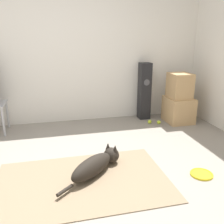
{
  "coord_description": "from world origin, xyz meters",
  "views": [
    {
      "loc": [
        -0.1,
        -2.33,
        1.51
      ],
      "look_at": [
        0.69,
        0.99,
        0.45
      ],
      "focal_mm": 40.0,
      "sensor_mm": 36.0,
      "label": 1
    }
  ],
  "objects_px": {
    "dog": "(96,164)",
    "tennis_ball_by_boxes": "(159,122)",
    "floor_speaker": "(144,91)",
    "tennis_ball_near_speaker": "(150,122)",
    "frisbee": "(202,174)",
    "cardboard_box_lower": "(178,110)",
    "cardboard_box_upper": "(180,86)"
  },
  "relations": [
    {
      "from": "frisbee",
      "to": "tennis_ball_by_boxes",
      "type": "distance_m",
      "value": 1.7
    },
    {
      "from": "dog",
      "to": "cardboard_box_lower",
      "type": "relative_size",
      "value": 1.58
    },
    {
      "from": "dog",
      "to": "tennis_ball_by_boxes",
      "type": "height_order",
      "value": "dog"
    },
    {
      "from": "cardboard_box_lower",
      "to": "tennis_ball_near_speaker",
      "type": "bearing_deg",
      "value": 178.04
    },
    {
      "from": "floor_speaker",
      "to": "tennis_ball_near_speaker",
      "type": "bearing_deg",
      "value": -89.99
    },
    {
      "from": "tennis_ball_near_speaker",
      "to": "frisbee",
      "type": "bearing_deg",
      "value": -92.32
    },
    {
      "from": "cardboard_box_upper",
      "to": "floor_speaker",
      "type": "distance_m",
      "value": 0.64
    },
    {
      "from": "cardboard_box_lower",
      "to": "tennis_ball_by_boxes",
      "type": "relative_size",
      "value": 7.4
    },
    {
      "from": "floor_speaker",
      "to": "frisbee",
      "type": "bearing_deg",
      "value": -91.96
    },
    {
      "from": "frisbee",
      "to": "tennis_ball_near_speaker",
      "type": "height_order",
      "value": "tennis_ball_near_speaker"
    },
    {
      "from": "cardboard_box_upper",
      "to": "tennis_ball_by_boxes",
      "type": "distance_m",
      "value": 0.73
    },
    {
      "from": "dog",
      "to": "tennis_ball_by_boxes",
      "type": "bearing_deg",
      "value": 45.3
    },
    {
      "from": "floor_speaker",
      "to": "tennis_ball_near_speaker",
      "type": "xyz_separation_m",
      "value": [
        0.0,
        -0.32,
        -0.49
      ]
    },
    {
      "from": "cardboard_box_upper",
      "to": "tennis_ball_near_speaker",
      "type": "distance_m",
      "value": 0.82
    },
    {
      "from": "dog",
      "to": "floor_speaker",
      "type": "height_order",
      "value": "floor_speaker"
    },
    {
      "from": "dog",
      "to": "tennis_ball_near_speaker",
      "type": "height_order",
      "value": "dog"
    },
    {
      "from": "floor_speaker",
      "to": "cardboard_box_lower",
      "type": "bearing_deg",
      "value": -32.09
    },
    {
      "from": "floor_speaker",
      "to": "dog",
      "type": "bearing_deg",
      "value": -124.64
    },
    {
      "from": "frisbee",
      "to": "dog",
      "type": "bearing_deg",
      "value": 165.06
    },
    {
      "from": "dog",
      "to": "cardboard_box_upper",
      "type": "height_order",
      "value": "cardboard_box_upper"
    },
    {
      "from": "floor_speaker",
      "to": "tennis_ball_near_speaker",
      "type": "relative_size",
      "value": 15.7
    },
    {
      "from": "frisbee",
      "to": "cardboard_box_lower",
      "type": "height_order",
      "value": "cardboard_box_lower"
    },
    {
      "from": "frisbee",
      "to": "floor_speaker",
      "type": "height_order",
      "value": "floor_speaker"
    },
    {
      "from": "tennis_ball_near_speaker",
      "to": "cardboard_box_lower",
      "type": "bearing_deg",
      "value": -1.96
    },
    {
      "from": "cardboard_box_lower",
      "to": "floor_speaker",
      "type": "relative_size",
      "value": 0.47
    },
    {
      "from": "dog",
      "to": "cardboard_box_upper",
      "type": "relative_size",
      "value": 1.79
    },
    {
      "from": "frisbee",
      "to": "tennis_ball_near_speaker",
      "type": "bearing_deg",
      "value": 87.68
    },
    {
      "from": "floor_speaker",
      "to": "tennis_ball_by_boxes",
      "type": "xyz_separation_m",
      "value": [
        0.15,
        -0.38,
        -0.49
      ]
    },
    {
      "from": "dog",
      "to": "floor_speaker",
      "type": "xyz_separation_m",
      "value": [
        1.21,
        1.76,
        0.4
      ]
    },
    {
      "from": "dog",
      "to": "tennis_ball_near_speaker",
      "type": "bearing_deg",
      "value": 49.86
    },
    {
      "from": "cardboard_box_upper",
      "to": "tennis_ball_by_boxes",
      "type": "height_order",
      "value": "cardboard_box_upper"
    },
    {
      "from": "cardboard_box_lower",
      "to": "cardboard_box_upper",
      "type": "bearing_deg",
      "value": -177.45
    }
  ]
}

